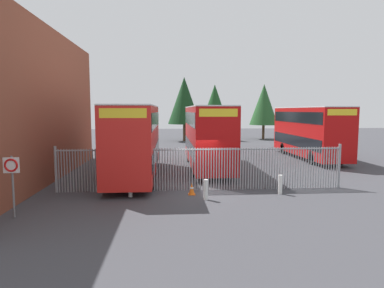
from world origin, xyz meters
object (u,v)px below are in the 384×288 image
Objects in this scene: double_decker_bus_behind_fence_left at (207,134)px; traffic_cone_by_gate at (192,189)px; bollard_near_right at (280,185)px; bollard_near_left at (130,187)px; double_decker_bus_near_gate at (136,138)px; speed_limit_sign_post at (12,172)px; bollard_center_front at (206,190)px; double_decker_bus_behind_fence_right at (309,130)px.

double_decker_bus_behind_fence_left is 7.98m from traffic_cone_by_gate.
bollard_near_right is 1.61× the size of traffic_cone_by_gate.
traffic_cone_by_gate is at bearing 4.00° from bollard_near_left.
double_decker_bus_near_gate is 6.00m from traffic_cone_by_gate.
speed_limit_sign_post is (-11.46, -2.84, 1.30)m from bollard_near_right.
bollard_center_front reaches higher than traffic_cone_by_gate.
double_decker_bus_near_gate is at bearing -148.85° from double_decker_bus_behind_fence_left.
double_decker_bus_behind_fence_left is 11.38× the size of bollard_near_left.
bollard_near_right is at bearing 11.91° from bollard_center_front.
traffic_cone_by_gate is at bearing 120.90° from bollard_center_front.
double_decker_bus_near_gate is 11.38× the size of bollard_near_right.
double_decker_bus_behind_fence_left is 11.38× the size of bollard_near_right.
speed_limit_sign_post is (-8.70, -10.53, -0.65)m from double_decker_bus_behind_fence_left.
double_decker_bus_behind_fence_right reaches higher than bollard_near_left.
double_decker_bus_behind_fence_right is 4.50× the size of speed_limit_sign_post.
traffic_cone_by_gate is at bearing -102.11° from double_decker_bus_behind_fence_left.
double_decker_bus_behind_fence_left is at bearing 31.15° from double_decker_bus_near_gate.
bollard_near_left and bollard_center_front have the same top height.
bollard_center_front is 0.40× the size of speed_limit_sign_post.
bollard_near_right is at bearing -2.33° from traffic_cone_by_gate.
double_decker_bus_near_gate is 5.22m from bollard_near_left.
bollard_near_right reaches higher than traffic_cone_by_gate.
double_decker_bus_near_gate and double_decker_bus_behind_fence_left have the same top height.
bollard_near_right is at bearing -70.26° from double_decker_bus_behind_fence_left.
bollard_center_front is at bearing -12.24° from bollard_near_left.
double_decker_bus_behind_fence_right is at bearing 61.22° from bollard_near_right.
double_decker_bus_near_gate reaches higher than bollard_center_front.
double_decker_bus_near_gate is 8.62m from speed_limit_sign_post.
bollard_near_right is 0.40× the size of speed_limit_sign_post.
double_decker_bus_behind_fence_left is 1.00× the size of double_decker_bus_behind_fence_right.
double_decker_bus_behind_fence_left is at bearing -155.66° from double_decker_bus_behind_fence_right.
traffic_cone_by_gate is (2.96, 0.21, -0.19)m from bollard_near_left.
speed_limit_sign_post is (-7.09, -3.01, 1.49)m from traffic_cone_by_gate.
bollard_center_front is at bearing -129.12° from double_decker_bus_behind_fence_right.
bollard_center_front is (3.55, -0.77, 0.00)m from bollard_near_left.
double_decker_bus_behind_fence_right reaches higher than bollard_center_front.
double_decker_bus_behind_fence_left is at bearing 50.44° from speed_limit_sign_post.
double_decker_bus_near_gate is 11.38× the size of bollard_center_front.
bollard_near_left is 1.00× the size of bollard_near_right.
bollard_center_front is (3.74, -5.61, -1.95)m from double_decker_bus_near_gate.
speed_limit_sign_post reaches higher than bollard_near_left.
double_decker_bus_behind_fence_right is 23.28m from speed_limit_sign_post.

